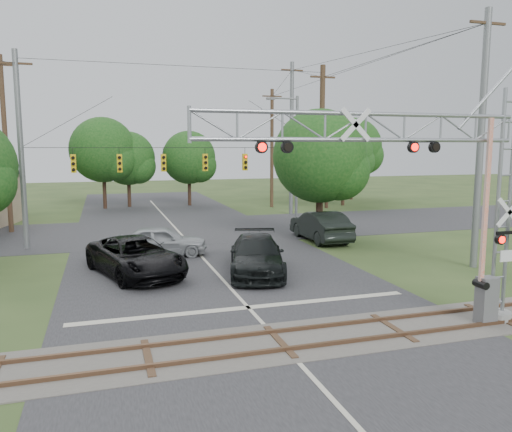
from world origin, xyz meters
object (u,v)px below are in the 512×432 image
object	(u,v)px
crossing_gantry	(422,183)
car_dark	(257,255)
traffic_signal_span	(198,153)
sedan_silver	(162,241)
pickup_black	(136,256)
streetlight	(294,152)

from	to	relation	value
crossing_gantry	car_dark	distance (m)	10.01
traffic_signal_span	sedan_silver	distance (m)	7.10
traffic_signal_span	car_dark	xyz separation A→B (m)	(0.94, -9.60, -4.73)
car_dark	pickup_black	bearing A→B (deg)	-178.68
crossing_gantry	pickup_black	world-z (taller)	crossing_gantry
car_dark	streetlight	bearing A→B (deg)	77.63
car_dark	sedan_silver	bearing A→B (deg)	141.43
sedan_silver	traffic_signal_span	bearing A→B (deg)	-27.15
traffic_signal_span	streetlight	distance (m)	10.64
car_dark	sedan_silver	xyz separation A→B (m)	(-3.89, 5.25, -0.04)
crossing_gantry	streetlight	xyz separation A→B (m)	(5.20, 24.22, 0.74)
crossing_gantry	pickup_black	bearing A→B (deg)	129.40
sedan_silver	car_dark	bearing A→B (deg)	-136.42
car_dark	streetlight	size ratio (longest dim) A/B	0.61
crossing_gantry	traffic_signal_span	size ratio (longest dim) A/B	0.58
streetlight	sedan_silver	bearing A→B (deg)	-139.28
crossing_gantry	pickup_black	size ratio (longest dim) A/B	1.73
sedan_silver	streetlight	xyz separation A→B (m)	(11.85, 10.20, 4.76)
crossing_gantry	car_dark	bearing A→B (deg)	107.47
streetlight	car_dark	bearing A→B (deg)	-117.25
car_dark	streetlight	world-z (taller)	streetlight
traffic_signal_span	sedan_silver	xyz separation A→B (m)	(-2.96, -4.35, -4.77)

